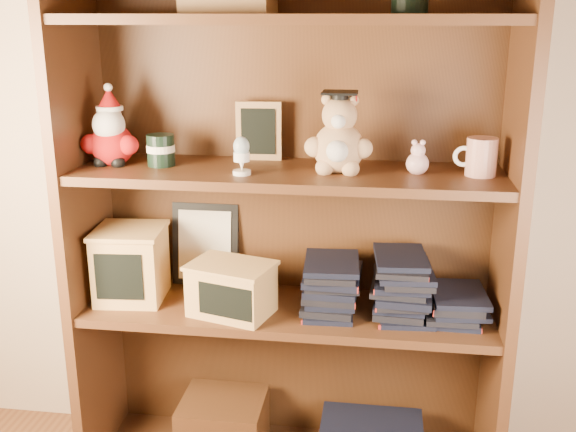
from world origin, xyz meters
name	(u,v)px	position (x,y,z in m)	size (l,w,h in m)	color
bookcase	(290,225)	(0.09, 1.36, 0.78)	(1.20, 0.35, 1.60)	#502D16
shelf_lower	(288,311)	(0.09, 1.30, 0.54)	(1.14, 0.33, 0.02)	#502D16
shelf_upper	(288,174)	(0.09, 1.30, 0.94)	(1.14, 0.33, 0.02)	#502D16
santa_plush	(111,135)	(-0.39, 1.30, 1.03)	(0.16, 0.12, 0.23)	#A50F0F
teachers_tin	(161,150)	(-0.26, 1.30, 0.99)	(0.08, 0.08, 0.09)	black
chalkboard_plaque	(259,132)	(-0.01, 1.42, 1.03)	(0.13, 0.07, 0.17)	#9E7547
egg_cup	(242,154)	(-0.02, 1.23, 1.00)	(0.05, 0.05, 0.10)	white
grad_teddy_bear	(339,141)	(0.23, 1.30, 1.03)	(0.18, 0.15, 0.22)	tan
pink_figurine	(418,161)	(0.43, 1.30, 0.98)	(0.06, 0.06, 0.09)	beige
teacher_mug	(480,157)	(0.59, 1.30, 1.00)	(0.11, 0.08, 0.10)	silver
certificate_frame	(205,244)	(-0.18, 1.44, 0.68)	(0.20, 0.05, 0.25)	black
treats_box	(131,263)	(-0.37, 1.30, 0.66)	(0.21, 0.21, 0.21)	tan
pencils_box	(231,288)	(-0.05, 1.24, 0.62)	(0.26, 0.22, 0.15)	tan
book_stack_left	(334,286)	(0.22, 1.30, 0.62)	(0.14, 0.20, 0.14)	black
book_stack_mid	(403,284)	(0.41, 1.30, 0.64)	(0.14, 0.20, 0.18)	black
book_stack_right	(453,303)	(0.55, 1.30, 0.59)	(0.14, 0.20, 0.08)	black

